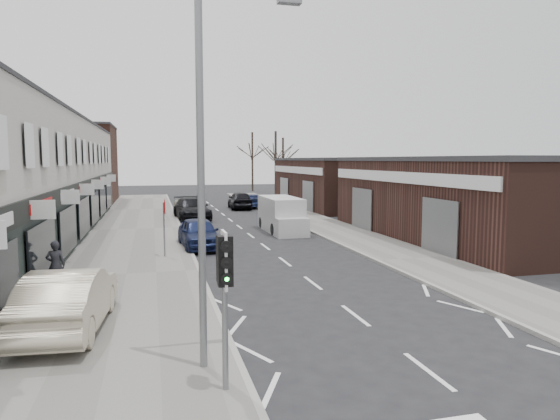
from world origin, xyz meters
TOP-DOWN VIEW (x-y plane):
  - ground at (0.00, 0.00)m, footprint 160.00×160.00m
  - pavement_left at (-6.75, 22.00)m, footprint 5.50×64.00m
  - pavement_right at (5.75, 22.00)m, footprint 3.50×64.00m
  - shop_terrace_left at (-13.50, 19.50)m, footprint 8.00×41.00m
  - brick_block_far at (-13.50, 45.00)m, footprint 8.00×10.00m
  - right_unit_near at (12.50, 14.00)m, footprint 10.00×18.00m
  - right_unit_far at (12.50, 34.00)m, footprint 10.00×16.00m
  - tree_far_a at (9.00, 48.00)m, footprint 3.60×3.60m
  - tree_far_b at (11.50, 54.00)m, footprint 3.60×3.60m
  - tree_far_c at (8.50, 60.00)m, footprint 3.60×3.60m
  - traffic_light at (-4.40, -2.02)m, footprint 0.28×0.60m
  - street_lamp at (-4.53, -0.80)m, footprint 2.23×0.22m
  - warning_sign at (-5.16, 12.00)m, footprint 0.12×0.80m
  - white_van at (2.25, 19.23)m, footprint 2.00×5.59m
  - sedan_on_pavement at (-7.87, 2.42)m, footprint 2.13×5.09m
  - pedestrian at (-8.95, 6.85)m, footprint 0.64×0.44m
  - parked_car_left_a at (-3.40, 14.51)m, footprint 2.14×4.67m
  - parked_car_left_b at (-2.80, 27.04)m, footprint 2.80×5.87m
  - parked_car_left_c at (-2.86, 32.43)m, footprint 2.19×4.51m
  - parked_car_right_a at (3.50, 24.63)m, footprint 1.76×4.40m
  - parked_car_right_b at (2.20, 34.38)m, footprint 2.15×4.88m
  - parked_car_right_c at (3.50, 35.44)m, footprint 2.04×4.50m

SIDE VIEW (x-z plane):
  - ground at x=0.00m, z-range 0.00..0.00m
  - tree_far_a at x=9.00m, z-range -4.00..4.00m
  - tree_far_b at x=11.50m, z-range -3.75..3.75m
  - tree_far_c at x=8.50m, z-range -4.25..4.25m
  - pavement_left at x=-6.75m, z-range 0.00..0.12m
  - pavement_right at x=5.75m, z-range 0.00..0.12m
  - parked_car_left_c at x=-2.86m, z-range 0.00..1.24m
  - parked_car_right_c at x=3.50m, z-range 0.00..1.28m
  - parked_car_right_a at x=3.50m, z-range 0.00..1.42m
  - parked_car_left_a at x=-3.40m, z-range 0.00..1.55m
  - parked_car_right_b at x=2.20m, z-range 0.00..1.63m
  - parked_car_left_b at x=-2.80m, z-range 0.00..1.65m
  - sedan_on_pavement at x=-7.87m, z-range 0.12..1.76m
  - pedestrian at x=-8.95m, z-range 0.12..1.82m
  - white_van at x=2.25m, z-range -0.06..2.12m
  - warning_sign at x=-5.16m, z-range 0.85..3.55m
  - right_unit_near at x=12.50m, z-range 0.00..4.50m
  - right_unit_far at x=12.50m, z-range 0.00..4.50m
  - traffic_light at x=-4.40m, z-range 0.86..3.96m
  - shop_terrace_left at x=-13.50m, z-range 0.00..7.10m
  - brick_block_far at x=-13.50m, z-range 0.00..8.00m
  - street_lamp at x=-4.53m, z-range 0.62..8.62m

